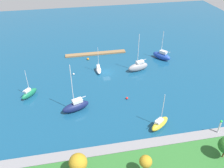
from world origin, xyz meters
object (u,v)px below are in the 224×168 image
Objects in this scene: harbor_beacon at (220,126)px; sailboat_navy_lone_north at (76,106)px; pier_dock at (96,54)px; sailboat_gray_near_pier at (138,67)px; sailboat_white_off_beacon at (99,69)px; park_tree_center at (146,162)px; sailboat_green_along_channel at (29,93)px; sailboat_yellow_center_basin at (160,124)px; mooring_buoy_white at (74,74)px; park_tree_mideast at (78,162)px; mooring_buoy_orange at (88,59)px; sailboat_blue_west_end at (162,56)px; mooring_buoy_red at (127,98)px.

sailboat_navy_lone_north reaches higher than harbor_beacon.
sailboat_navy_lone_north is at bearing 73.23° from pier_dock.
sailboat_gray_near_pier reaches higher than sailboat_white_off_beacon.
park_tree_center is 40.30m from sailboat_green_along_channel.
mooring_buoy_white is at bearing 88.82° from sailboat_yellow_center_basin.
sailboat_white_off_beacon is (13.40, -1.90, -0.70)m from sailboat_gray_near_pier.
park_tree_center is 0.50× the size of sailboat_yellow_center_basin.
park_tree_mideast reaches higher than mooring_buoy_orange.
park_tree_center is (20.28, 7.33, 1.45)m from harbor_beacon.
park_tree_center is (-2.08, 55.10, 4.37)m from pier_dock.
sailboat_navy_lone_north is at bearing 77.49° from mooring_buoy_orange.
pier_dock is at bearing -87.84° from park_tree_center.
sailboat_navy_lone_north is (11.75, -22.98, -3.23)m from park_tree_center.
sailboat_blue_west_end is 24.78m from sailboat_white_off_beacon.
park_tree_center is at bearing 96.21° from mooring_buoy_orange.
sailboat_green_along_channel is 15.55m from sailboat_navy_lone_north.
park_tree_center is 0.34× the size of sailboat_navy_lone_north.
sailboat_green_along_channel is (32.57, -19.11, -0.00)m from sailboat_yellow_center_basin.
park_tree_mideast is 8.70× the size of mooring_buoy_white.
mooring_buoy_white is (9.28, 13.70, 0.03)m from pier_dock.
park_tree_center is 42.13m from sailboat_white_off_beacon.
sailboat_green_along_channel reaches higher than park_tree_center.
mooring_buoy_orange reaches higher than pier_dock.
sailboat_white_off_beacon is 8.50m from mooring_buoy_white.
mooring_buoy_white is 21.63m from mooring_buoy_red.
park_tree_center is at bearing 92.16° from pier_dock.
park_tree_center is at bearing -157.36° from sailboat_yellow_center_basin.
sailboat_gray_near_pier is at bearing 82.31° from sailboat_blue_west_end.
sailboat_yellow_center_basin is at bearing 112.33° from mooring_buoy_red.
sailboat_blue_west_end is (-10.95, -6.47, -0.12)m from sailboat_gray_near_pier.
park_tree_center reaches higher than mooring_buoy_orange.
mooring_buoy_white is at bearing -110.03° from sailboat_navy_lone_north.
harbor_beacon is 0.38× the size of sailboat_yellow_center_basin.
sailboat_blue_west_end reaches higher than sailboat_white_off_beacon.
pier_dock is 2.38× the size of sailboat_yellow_center_basin.
park_tree_center is 26.01m from sailboat_navy_lone_north.
pier_dock is at bearing 68.25° from sailboat_yellow_center_basin.
sailboat_green_along_channel reaches higher than park_tree_mideast.
park_tree_mideast is 44.23m from sailboat_gray_near_pier.
pier_dock is 38.05× the size of mooring_buoy_white.
park_tree_mideast is 40.91m from sailboat_white_off_beacon.
sailboat_yellow_center_basin is (2.53, 27.35, -0.43)m from sailboat_gray_near_pier.
mooring_buoy_red is (-14.21, 16.31, 0.03)m from mooring_buoy_white.
mooring_buoy_orange is (13.52, -38.35, -0.72)m from sailboat_yellow_center_basin.
sailboat_green_along_channel is 12.65× the size of mooring_buoy_red.
sailboat_blue_west_end is at bearing -131.09° from mooring_buoy_red.
sailboat_green_along_channel reaches higher than mooring_buoy_white.
mooring_buoy_white is at bearing -13.35° from sailboat_green_along_channel.
sailboat_green_along_channel is (22.52, 23.38, 0.85)m from pier_dock.
mooring_buoy_red is (5.13, -12.48, -0.80)m from sailboat_yellow_center_basin.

